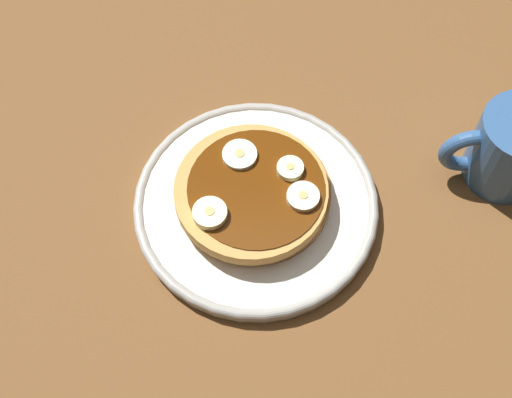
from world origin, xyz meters
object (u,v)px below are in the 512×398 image
Objects in this scene: banana_slice_1 at (290,169)px; banana_slice_2 at (240,155)px; pancake_stack at (255,192)px; banana_slice_0 at (210,213)px; banana_slice_3 at (303,197)px; coffee_mug at (509,148)px; plate at (256,205)px.

banana_slice_2 is (5.01, -2.04, -0.11)cm from banana_slice_1.
banana_slice_2 is at bearing -69.30° from pancake_stack.
banana_slice_0 is 1.04× the size of banana_slice_3.
coffee_mug reaches higher than banana_slice_1.
banana_slice_3 is at bearing 138.24° from banana_slice_2.
banana_slice_2 is at bearing -1.66° from coffee_mug.
banana_slice_1 is at bearing -157.96° from pancake_stack.
coffee_mug is (-31.14, -5.85, -0.43)cm from banana_slice_0.
coffee_mug is at bearing -176.91° from banana_slice_1.
plate is 2.12× the size of coffee_mug.
banana_slice_0 is at bearing 10.65° from coffee_mug.
banana_slice_2 is 1.09× the size of banana_slice_3.
banana_slice_2 is 27.88cm from coffee_mug.
banana_slice_2 reaches higher than plate.
banana_slice_1 is 3.46cm from banana_slice_3.
banana_slice_3 is 0.27× the size of coffee_mug.
banana_slice_3 is (-0.99, 3.31, -0.04)cm from banana_slice_1.
plate is at bearing 110.41° from banana_slice_2.
plate is 5.62cm from banana_slice_1.
plate is 1.56× the size of pancake_stack.
banana_slice_0 reaches higher than plate.
plate is 6.79cm from banana_slice_0.
pancake_stack is at bearing -21.36° from banana_slice_3.
plate is 9.27× the size of banana_slice_1.
banana_slice_0 reaches higher than banana_slice_3.
pancake_stack is at bearing 110.70° from banana_slice_2.
banana_slice_0 is at bearing 63.85° from banana_slice_2.
plate is at bearing 6.51° from coffee_mug.
banana_slice_1 is (-8.28, -4.62, -0.06)cm from banana_slice_0.
banana_slice_1 is at bearing 157.82° from banana_slice_2.
banana_slice_1 is 22.90cm from coffee_mug.
pancake_stack is 4.56× the size of banana_slice_2.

